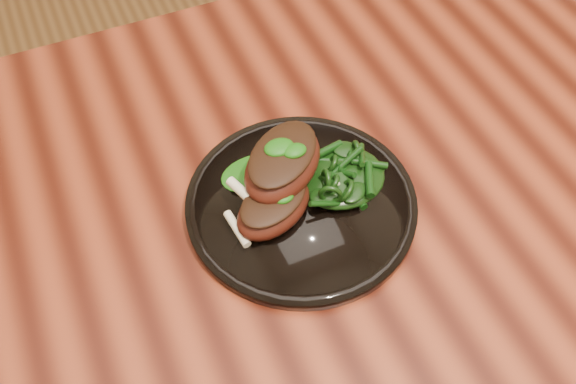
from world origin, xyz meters
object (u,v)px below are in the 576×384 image
object	(u,v)px
lamb_chop_front	(273,206)
desk	(431,195)
greens_heap	(341,173)
plate	(301,204)

from	to	relation	value
lamb_chop_front	desk	bearing A→B (deg)	3.47
desk	greens_heap	distance (m)	0.18
plate	lamb_chop_front	size ratio (longest dim) A/B	2.28
plate	greens_heap	distance (m)	0.06
desk	greens_heap	world-z (taller)	greens_heap
lamb_chop_front	greens_heap	distance (m)	0.09
desk	lamb_chop_front	distance (m)	0.26
plate	desk	bearing A→B (deg)	1.35
desk	lamb_chop_front	world-z (taller)	lamb_chop_front
greens_heap	desk	bearing A→B (deg)	-0.05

